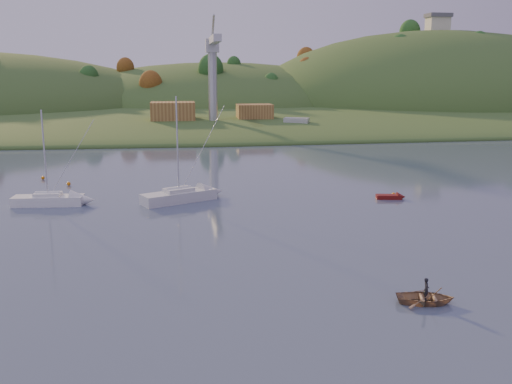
{
  "coord_description": "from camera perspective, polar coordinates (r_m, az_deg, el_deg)",
  "views": [
    {
      "loc": [
        -7.5,
        -23.38,
        15.33
      ],
      "look_at": [
        0.88,
        35.77,
        2.42
      ],
      "focal_mm": 40.0,
      "sensor_mm": 36.0,
      "label": 1
    }
  ],
  "objects": [
    {
      "name": "far_shore",
      "position": [
        253.96,
        -6.43,
        8.66
      ],
      "size": [
        620.0,
        220.0,
        1.5
      ],
      "primitive_type": "cube",
      "color": "#325221",
      "rests_on": "ground"
    },
    {
      "name": "shore_slope",
      "position": [
        189.15,
        -5.81,
        7.49
      ],
      "size": [
        640.0,
        150.0,
        7.0
      ],
      "primitive_type": "ellipsoid",
      "color": "#325221",
      "rests_on": "ground"
    },
    {
      "name": "hill_center",
      "position": [
        234.54,
        -3.81,
        8.42
      ],
      "size": [
        140.0,
        120.0,
        36.0
      ],
      "primitive_type": "ellipsoid",
      "color": "#325221",
      "rests_on": "ground"
    },
    {
      "name": "hill_right",
      "position": [
        241.73,
        17.22,
        8.02
      ],
      "size": [
        150.0,
        130.0,
        60.0
      ],
      "primitive_type": "ellipsoid",
      "color": "#325221",
      "rests_on": "ground"
    },
    {
      "name": "hilltop_house",
      "position": [
        241.92,
        17.74,
        15.93
      ],
      "size": [
        9.0,
        7.0,
        6.45
      ],
      "color": "beige",
      "rests_on": "hill_right"
    },
    {
      "name": "hillside_trees",
      "position": [
        209.08,
        -6.04,
        7.93
      ],
      "size": [
        280.0,
        50.0,
        32.0
      ],
      "primitive_type": null,
      "color": "#1C4E1C",
      "rests_on": "ground"
    },
    {
      "name": "wharf",
      "position": [
        146.6,
        -3.15,
        6.65
      ],
      "size": [
        42.0,
        16.0,
        2.4
      ],
      "primitive_type": "cube",
      "color": "slate",
      "rests_on": "ground"
    },
    {
      "name": "shed_west",
      "position": [
        146.76,
        -8.32,
        7.96
      ],
      "size": [
        11.0,
        8.0,
        4.8
      ],
      "primitive_type": "cube",
      "color": "brown",
      "rests_on": "wharf"
    },
    {
      "name": "shed_east",
      "position": [
        149.2,
        -0.14,
        8.0
      ],
      "size": [
        9.0,
        7.0,
        4.0
      ],
      "primitive_type": "cube",
      "color": "brown",
      "rests_on": "wharf"
    },
    {
      "name": "dock_crane",
      "position": [
        142.1,
        -4.34,
        12.91
      ],
      "size": [
        3.2,
        28.0,
        20.3
      ],
      "color": "#B7B7BC",
      "rests_on": "wharf"
    },
    {
      "name": "sailboat_near",
      "position": [
        67.69,
        -7.72,
        -0.32
      ],
      "size": [
        9.13,
        6.36,
        12.32
      ],
      "rotation": [
        0.0,
        0.0,
        0.46
      ],
      "color": "silver",
      "rests_on": "ground"
    },
    {
      "name": "sailboat_far",
      "position": [
        69.64,
        -20.08,
        -0.67
      ],
      "size": [
        8.0,
        2.87,
        10.91
      ],
      "rotation": [
        0.0,
        0.0,
        -0.07
      ],
      "color": "white",
      "rests_on": "ground"
    },
    {
      "name": "canoe",
      "position": [
        40.27,
        16.6,
        -10.11
      ],
      "size": [
        4.28,
        3.45,
        0.79
      ],
      "primitive_type": "imported",
      "rotation": [
        0.0,
        0.0,
        1.36
      ],
      "color": "#997554",
      "rests_on": "ground"
    },
    {
      "name": "paddler",
      "position": [
        40.13,
        16.64,
        -9.61
      ],
      "size": [
        0.48,
        0.63,
        1.54
      ],
      "primitive_type": "imported",
      "rotation": [
        0.0,
        0.0,
        1.36
      ],
      "color": "black",
      "rests_on": "ground"
    },
    {
      "name": "red_tender",
      "position": [
        70.7,
        13.67,
        -0.47
      ],
      "size": [
        3.65,
        1.74,
        1.19
      ],
      "rotation": [
        0.0,
        0.0,
        -0.16
      ],
      "color": "#60100D",
      "rests_on": "ground"
    },
    {
      "name": "work_vessel",
      "position": [
        141.48,
        4.08,
        6.47
      ],
      "size": [
        14.88,
        10.26,
        3.61
      ],
      "rotation": [
        0.0,
        0.0,
        -0.42
      ],
      "color": "#505D6A",
      "rests_on": "ground"
    },
    {
      "name": "buoy_1",
      "position": [
        71.97,
        13.6,
        -0.24
      ],
      "size": [
        0.5,
        0.5,
        0.5
      ],
      "primitive_type": "sphere",
      "color": "orange",
      "rests_on": "ground"
    },
    {
      "name": "buoy_2",
      "position": [
        86.19,
        -20.53,
        1.34
      ],
      "size": [
        0.5,
        0.5,
        0.5
      ],
      "primitive_type": "sphere",
      "color": "orange",
      "rests_on": "ground"
    },
    {
      "name": "buoy_3",
      "position": [
        80.54,
        -18.22,
        0.79
      ],
      "size": [
        0.5,
        0.5,
        0.5
      ],
      "primitive_type": "sphere",
      "color": "orange",
      "rests_on": "ground"
    }
  ]
}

